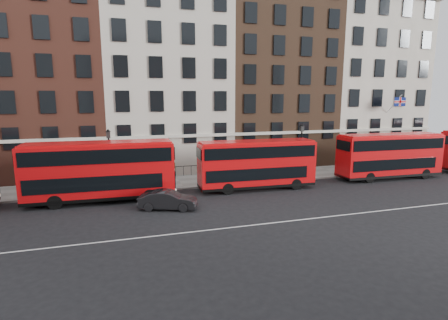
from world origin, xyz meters
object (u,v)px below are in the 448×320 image
object	(u,v)px
bus_c	(256,163)
traffic_light	(393,150)
bus_b	(100,170)
bus_d	(389,155)
car_front	(168,200)

from	to	relation	value
bus_c	traffic_light	world-z (taller)	bus_c
bus_b	traffic_light	size ratio (longest dim) A/B	3.43
bus_c	traffic_light	xyz separation A→B (m)	(16.89, 2.46, 0.13)
bus_c	traffic_light	bearing A→B (deg)	10.38
bus_d	traffic_light	distance (m)	3.66
bus_b	bus_d	bearing A→B (deg)	1.98
traffic_light	car_front	bearing A→B (deg)	-166.83
bus_c	car_front	world-z (taller)	bus_c
car_front	traffic_light	distance (m)	25.88
traffic_light	bus_d	bearing A→B (deg)	-137.89
bus_b	traffic_light	xyz separation A→B (m)	(29.83, 2.46, -0.06)
bus_b	traffic_light	world-z (taller)	bus_b
car_front	bus_b	bearing A→B (deg)	73.00
bus_b	car_front	size ratio (longest dim) A/B	2.67
bus_b	bus_c	size ratio (longest dim) A/B	1.08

